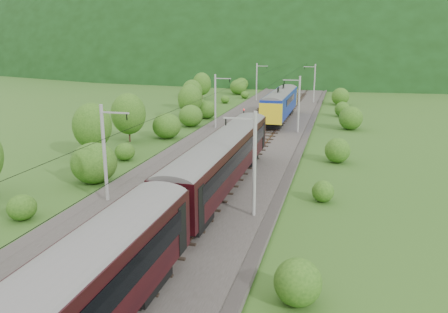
# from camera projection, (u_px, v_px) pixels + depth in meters

# --- Properties ---
(ground) EXTENTS (600.00, 600.00, 0.00)m
(ground) POSITION_uv_depth(u_px,v_px,m) (177.00, 211.00, 34.91)
(ground) COLOR #2E581B
(ground) RESTS_ON ground
(railbed) EXTENTS (14.00, 220.00, 0.30)m
(railbed) POSITION_uv_depth(u_px,v_px,m) (213.00, 173.00, 44.19)
(railbed) COLOR #38332D
(railbed) RESTS_ON ground
(track_left) EXTENTS (2.40, 220.00, 0.27)m
(track_left) POSITION_uv_depth(u_px,v_px,m) (191.00, 169.00, 44.74)
(track_left) COLOR brown
(track_left) RESTS_ON railbed
(track_right) EXTENTS (2.40, 220.00, 0.27)m
(track_right) POSITION_uv_depth(u_px,v_px,m) (236.00, 173.00, 43.53)
(track_right) COLOR brown
(track_right) RESTS_ON railbed
(catenary_left) EXTENTS (2.54, 192.28, 8.00)m
(catenary_left) POSITION_uv_depth(u_px,v_px,m) (216.00, 100.00, 65.11)
(catenary_left) COLOR gray
(catenary_left) RESTS_ON railbed
(catenary_right) EXTENTS (2.54, 192.28, 8.00)m
(catenary_right) POSITION_uv_depth(u_px,v_px,m) (298.00, 103.00, 62.01)
(catenary_right) COLOR gray
(catenary_right) RESTS_ON railbed
(overhead_wires) EXTENTS (4.83, 198.00, 0.03)m
(overhead_wires) POSITION_uv_depth(u_px,v_px,m) (213.00, 105.00, 42.39)
(overhead_wires) COLOR black
(overhead_wires) RESTS_ON ground
(mountain_main) EXTENTS (504.00, 360.00, 244.00)m
(mountain_main) POSITION_uv_depth(u_px,v_px,m) (325.00, 61.00, 277.16)
(mountain_main) COLOR black
(mountain_main) RESTS_ON ground
(mountain_ridge) EXTENTS (336.00, 280.00, 132.00)m
(mountain_ridge) POSITION_uv_depth(u_px,v_px,m) (173.00, 57.00, 344.87)
(mountain_ridge) COLOR black
(mountain_ridge) RESTS_ON ground
(hazard_post_near) EXTENTS (0.15, 0.15, 1.39)m
(hazard_post_near) POSITION_uv_depth(u_px,v_px,m) (265.00, 114.00, 74.50)
(hazard_post_near) COLOR red
(hazard_post_near) RESTS_ON railbed
(hazard_post_far) EXTENTS (0.17, 0.17, 1.60)m
(hazard_post_far) POSITION_uv_depth(u_px,v_px,m) (245.00, 137.00, 56.25)
(hazard_post_far) COLOR red
(hazard_post_far) RESTS_ON railbed
(signal) EXTENTS (0.24, 0.24, 2.15)m
(signal) POSITION_uv_depth(u_px,v_px,m) (244.00, 114.00, 70.33)
(signal) COLOR black
(signal) RESTS_ON railbed
(vegetation_left) EXTENTS (13.36, 149.43, 6.66)m
(vegetation_left) POSITION_uv_depth(u_px,v_px,m) (154.00, 116.00, 62.37)
(vegetation_left) COLOR #234C14
(vegetation_left) RESTS_ON ground
(vegetation_right) EXTENTS (5.98, 107.26, 3.23)m
(vegetation_right) POSITION_uv_depth(u_px,v_px,m) (341.00, 127.00, 61.20)
(vegetation_right) COLOR #234C14
(vegetation_right) RESTS_ON ground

